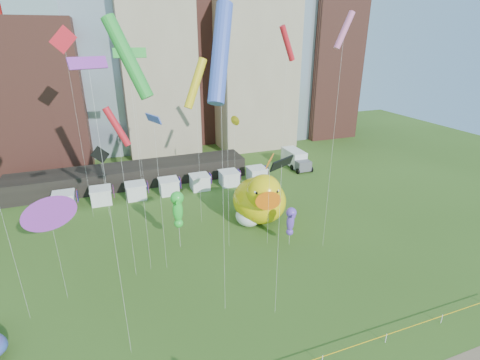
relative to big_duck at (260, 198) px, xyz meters
name	(u,v)px	position (x,y,z in m)	size (l,w,h in m)	color
skyline	(145,45)	(-8.42, 38.60, 18.04)	(101.00, 23.00, 68.00)	brown
pavilion	(132,175)	(-14.67, 19.54, -1.80)	(38.00, 6.00, 3.20)	black
vendor_tents	(169,187)	(-9.65, 13.54, -2.30)	(33.24, 2.80, 2.40)	white
big_duck	(260,198)	(0.00, 0.00, 0.00)	(8.56, 10.31, 7.41)	yellow
small_duck	(249,215)	(-1.81, -0.57, -1.91)	(3.71, 4.50, 3.25)	white
seahorse_green	(178,207)	(-11.29, -2.54, 1.91)	(1.63, 1.99, 7.18)	silver
seahorse_purple	(291,219)	(1.02, -6.50, -0.02)	(1.43, 1.68, 4.89)	silver
box_truck	(295,159)	(14.95, 17.53, -1.81)	(3.08, 7.35, 3.11)	white
kite_0	(64,44)	(-20.91, 9.47, 18.91)	(3.03, 0.98, 24.33)	silver
kite_1	(226,29)	(-5.84, -4.25, 20.39)	(0.39, 1.83, 24.79)	silver
kite_2	(100,155)	(-18.84, 8.78, 5.38)	(2.34, 0.93, 10.14)	silver
kite_3	(128,58)	(-15.12, -5.56, 18.00)	(4.03, 3.37, 24.91)	silver
kite_4	(195,84)	(-7.32, 2.70, 14.63)	(3.49, 2.22, 20.91)	silver
kite_5	(220,53)	(-9.62, -14.13, 18.66)	(3.14, 4.02, 25.49)	silver
kite_6	(270,161)	(-1.33, -5.29, 6.98)	(2.08, 2.68, 10.89)	silver
kite_7	(49,213)	(-23.19, -7.50, 5.65)	(2.97, 1.64, 10.60)	silver
kite_8	(117,127)	(-16.73, -6.11, 12.31)	(2.23, 1.21, 17.55)	silver
kite_9	(344,31)	(4.54, -8.25, 20.19)	(2.08, 0.79, 25.38)	silver
kite_10	(282,164)	(-5.55, -16.15, 10.73)	(2.43, 1.51, 14.64)	silver
kite_11	(130,54)	(-13.59, 11.31, 17.64)	(4.13, 0.94, 21.75)	silver
kite_12	(235,121)	(0.31, 10.60, 7.99)	(0.59, 1.41, 12.15)	silver
kite_13	(154,120)	(-13.52, -6.00, 12.63)	(1.19, 2.40, 16.56)	silver
kite_15	(89,69)	(-18.12, -16.19, 18.05)	(2.15, 1.14, 22.13)	silver
kite_16	(287,44)	(4.47, 2.96, 18.85)	(2.60, 1.28, 24.41)	silver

